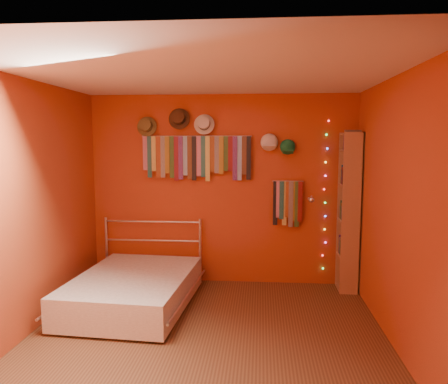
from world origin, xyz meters
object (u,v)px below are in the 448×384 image
(bed, at_px, (134,289))
(tie_rack, at_px, (196,156))
(bookshelf, at_px, (352,211))
(reading_lamp, at_px, (311,199))

(bed, bearing_deg, tie_rack, 61.80)
(tie_rack, height_order, bookshelf, bookshelf)
(bookshelf, bearing_deg, tie_rack, 175.56)
(reading_lamp, bearing_deg, tie_rack, 173.27)
(tie_rack, distance_m, bookshelf, 2.11)
(reading_lamp, height_order, bookshelf, bookshelf)
(bookshelf, distance_m, bed, 2.82)
(tie_rack, relative_size, bed, 0.79)
(tie_rack, distance_m, bed, 1.87)
(tie_rack, bearing_deg, bed, -122.04)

